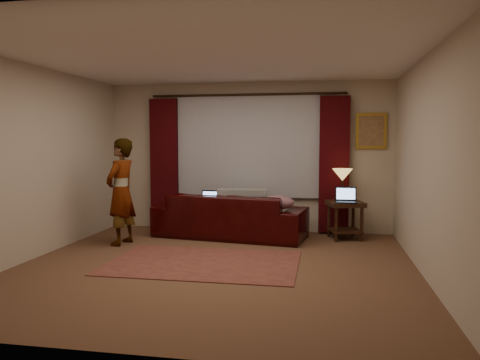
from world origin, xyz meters
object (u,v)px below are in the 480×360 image
(sofa, at_px, (230,207))
(end_table, at_px, (345,220))
(person, at_px, (121,192))
(laptop_sofa, at_px, (209,199))
(tiffany_lamp, at_px, (342,185))
(laptop_table, at_px, (346,195))

(sofa, distance_m, end_table, 1.87)
(person, bearing_deg, laptop_sofa, 131.31)
(sofa, height_order, end_table, sofa)
(sofa, relative_size, laptop_sofa, 6.27)
(sofa, distance_m, tiffany_lamp, 1.86)
(sofa, distance_m, laptop_sofa, 0.38)
(tiffany_lamp, bearing_deg, laptop_sofa, -170.84)
(tiffany_lamp, height_order, person, person)
(tiffany_lamp, xyz_separation_m, laptop_table, (0.05, -0.22, -0.14))
(end_table, bearing_deg, laptop_table, -88.21)
(laptop_sofa, distance_m, tiffany_lamp, 2.18)
(laptop_sofa, height_order, end_table, laptop_sofa)
(sofa, bearing_deg, tiffany_lamp, -164.77)
(laptop_sofa, relative_size, end_table, 0.64)
(end_table, distance_m, laptop_table, 0.45)
(tiffany_lamp, distance_m, person, 3.50)
(sofa, relative_size, tiffany_lamp, 4.73)
(laptop_sofa, distance_m, end_table, 2.23)
(end_table, relative_size, laptop_table, 1.71)
(laptop_sofa, xyz_separation_m, tiffany_lamp, (2.14, 0.35, 0.25))
(end_table, distance_m, tiffany_lamp, 0.58)
(laptop_sofa, bearing_deg, tiffany_lamp, 16.42)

